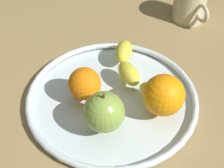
{
  "coord_description": "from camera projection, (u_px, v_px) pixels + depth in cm",
  "views": [
    {
      "loc": [
        41.11,
        -18.85,
        49.73
      ],
      "look_at": [
        0.0,
        0.0,
        4.8
      ],
      "focal_mm": 54.74,
      "sensor_mm": 36.0,
      "label": 1
    }
  ],
  "objects": [
    {
      "name": "apple",
      "position": [
        104.0,
        112.0,
        0.58
      ],
      "size": [
        7.23,
        7.23,
        8.03
      ],
      "color": "#87A743",
      "rests_on": "fruit_bowl"
    },
    {
      "name": "ground_plane",
      "position": [
        112.0,
        108.0,
        0.69
      ],
      "size": [
        123.37,
        123.37,
        4.0
      ],
      "primitive_type": "cube",
      "color": "#9D8151"
    },
    {
      "name": "orange_front_right",
      "position": [
        164.0,
        95.0,
        0.61
      ],
      "size": [
        7.62,
        7.62,
        7.62
      ],
      "primitive_type": "sphere",
      "color": "orange",
      "rests_on": "fruit_bowl"
    },
    {
      "name": "banana",
      "position": [
        137.0,
        73.0,
        0.68
      ],
      "size": [
        20.83,
        7.5,
        3.49
      ],
      "rotation": [
        0.0,
        0.0,
        0.02
      ],
      "color": "yellow",
      "rests_on": "fruit_bowl"
    },
    {
      "name": "fruit_bowl",
      "position": [
        112.0,
        98.0,
        0.66
      ],
      "size": [
        33.44,
        33.44,
        1.8
      ],
      "color": "silver",
      "rests_on": "ground_plane"
    },
    {
      "name": "orange_back_left",
      "position": [
        85.0,
        84.0,
        0.64
      ],
      "size": [
        6.23,
        6.23,
        6.23
      ],
      "primitive_type": "sphere",
      "color": "orange",
      "rests_on": "fruit_bowl"
    },
    {
      "name": "ambient_mug",
      "position": [
        190.0,
        4.0,
        0.84
      ],
      "size": [
        11.59,
        8.03,
        8.42
      ],
      "color": "beige",
      "rests_on": "ground_plane"
    }
  ]
}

